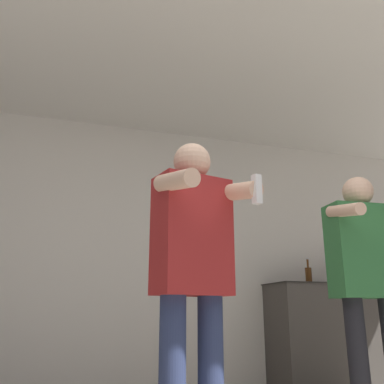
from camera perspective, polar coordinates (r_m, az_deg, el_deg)
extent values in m
cube|color=silver|center=(4.21, -6.80, -7.98)|extent=(7.00, 0.06, 2.55)
cube|color=silver|center=(3.26, -0.72, 19.30)|extent=(7.00, 3.56, 0.05)
cube|color=#47423D|center=(4.71, 19.66, -17.63)|extent=(1.50, 0.51, 0.98)
cube|color=#272421|center=(4.72, 19.08, -11.62)|extent=(1.53, 0.54, 0.01)
cylinder|color=maroon|center=(4.94, 22.54, -10.57)|extent=(0.08, 0.08, 0.14)
cylinder|color=maroon|center=(4.95, 22.41, -9.37)|extent=(0.03, 0.03, 0.07)
sphere|color=maroon|center=(4.95, 22.37, -9.00)|extent=(0.04, 0.04, 0.04)
cylinder|color=#563314|center=(4.52, 15.29, -10.72)|extent=(0.06, 0.06, 0.16)
cylinder|color=#563314|center=(4.53, 15.17, -9.16)|extent=(0.02, 0.02, 0.09)
sphere|color=silver|center=(4.54, 15.13, -8.60)|extent=(0.02, 0.02, 0.02)
cylinder|color=#563314|center=(4.77, 19.77, -10.00)|extent=(0.06, 0.06, 0.26)
cylinder|color=#563314|center=(4.79, 19.58, -8.06)|extent=(0.02, 0.02, 0.07)
sphere|color=black|center=(4.79, 19.54, -7.65)|extent=(0.02, 0.02, 0.02)
cylinder|color=navy|center=(2.16, 2.53, -24.02)|extent=(0.12, 0.12, 0.77)
cube|color=maroon|center=(2.12, 0.00, -5.81)|extent=(0.40, 0.28, 0.58)
sphere|color=beige|center=(2.23, 0.00, 4.05)|extent=(0.19, 0.19, 0.19)
cylinder|color=beige|center=(1.97, -2.18, 1.50)|extent=(0.16, 0.33, 0.14)
cylinder|color=beige|center=(2.15, 6.08, 0.05)|extent=(0.16, 0.33, 0.14)
cube|color=white|center=(2.02, 8.62, 0.36)|extent=(0.04, 0.04, 0.14)
cylinder|color=black|center=(2.89, 21.38, -20.90)|extent=(0.12, 0.12, 0.79)
cube|color=#2D6B38|center=(2.97, 22.01, -7.28)|extent=(0.46, 0.23, 0.59)
sphere|color=beige|center=(3.05, 21.23, 0.04)|extent=(0.20, 0.20, 0.20)
cylinder|color=beige|center=(2.76, 19.73, -2.32)|extent=(0.10, 0.33, 0.13)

